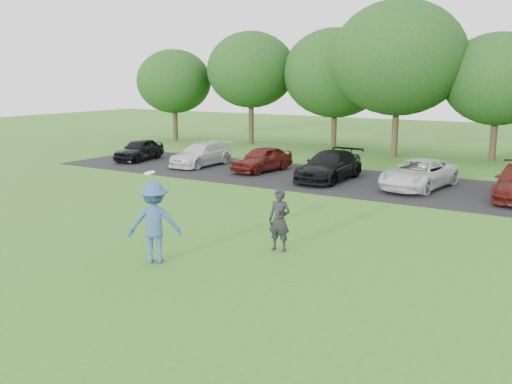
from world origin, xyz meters
TOP-DOWN VIEW (x-y plane):
  - ground at (0.00, 0.00)m, footprint 100.00×100.00m
  - parking_lot at (0.00, 13.00)m, footprint 32.00×6.50m
  - frisbee_player at (-0.91, 0.26)m, footprint 1.49×1.38m
  - camera_bystander at (1.23, 2.68)m, footprint 0.63×0.46m
  - parked_cars at (0.46, 12.93)m, footprint 28.39×4.54m
  - tree_row at (1.51, 22.76)m, footprint 42.39×9.85m

SIDE VIEW (x-z plane):
  - ground at x=0.00m, z-range 0.00..0.00m
  - parking_lot at x=0.00m, z-range 0.00..0.03m
  - parked_cars at x=0.46m, z-range -0.01..1.25m
  - camera_bystander at x=1.23m, z-range 0.00..1.65m
  - frisbee_player at x=-0.91m, z-range -0.13..2.15m
  - tree_row at x=1.51m, z-range 0.59..9.23m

